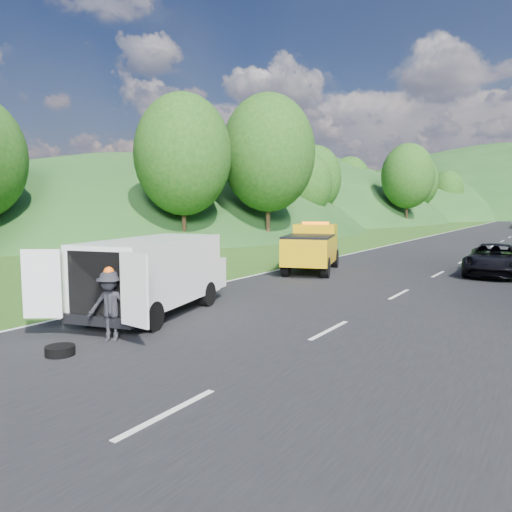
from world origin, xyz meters
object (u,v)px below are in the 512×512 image
Objects in this scene: white_van at (156,272)px; suitcase at (192,279)px; spare_tire at (60,356)px; woman at (189,294)px; tow_truck at (312,248)px; child at (197,297)px; worker at (111,342)px; passing_suv at (494,275)px.

white_van reaches higher than suitcase.
woman is at bearing 109.23° from spare_tire.
woman is at bearing 100.90° from white_van.
woman reaches higher than spare_tire.
suitcase is (-2.31, 4.38, -0.94)m from white_van.
tow_truck reaches higher than child.
passing_suv is at bearing 46.42° from worker.
worker reaches higher than passing_suv.
white_van is 5.04m from suitcase.
tow_truck is 8.26m from passing_suv.
white_van is 4.03× the size of worker.
tow_truck is 5.95× the size of child.
passing_suv is at bearing 45.53° from suitcase.
woman is 2.31× the size of suitcase.
child is 0.58× the size of worker.
woman is 7.63m from spare_tire.
woman is at bearing -116.39° from tow_truck.
tow_truck reaches higher than woman.
suitcase is (-0.87, 1.20, 0.32)m from woman.
passing_suv is at bearing 72.48° from child.
child is 1.56× the size of spare_tire.
tow_truck is at bearing 0.90° from woman.
white_van is at bearing -145.87° from woman.
child is at bearing 105.37° from spare_tire.
spare_tire is at bearing -56.61° from child.
worker reaches higher than suitcase.
passing_suv reaches higher than child.
suitcase is at bearing 152.18° from child.
woman reaches higher than child.
white_van is 3.72m from woman.
suitcase is at bearing 104.29° from white_van.
child is 7.12m from spare_tire.
white_van is 10.77× the size of spare_tire.
spare_tire is 19.13m from passing_suv.
tow_truck is 0.86× the size of white_van.
spare_tire is (1.89, -6.86, 0.00)m from child.
tow_truck is 9.30× the size of spare_tire.
suitcase is (-2.05, -6.42, -0.83)m from tow_truck.
child is 5.84m from worker.
suitcase is 9.06m from spare_tire.
passing_suv is at bearing -28.77° from woman.
passing_suv is (7.22, 14.09, -1.26)m from white_van.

